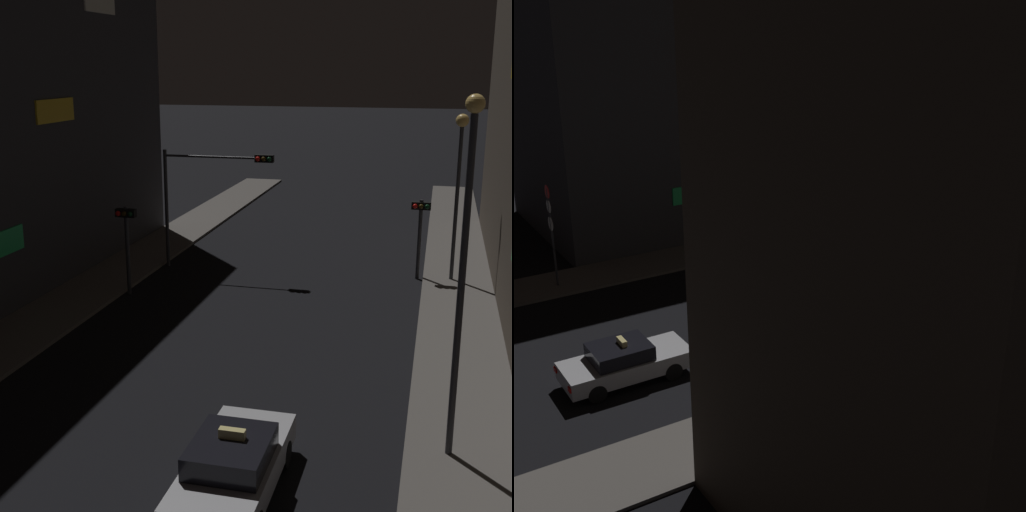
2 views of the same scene
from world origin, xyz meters
TOP-DOWN VIEW (x-y plane):
  - sidewalk_left at (-7.20, 24.07)m, footprint 2.82×52.14m
  - building_facade_left at (-14.15, 21.28)m, footprint 11.15×21.96m
  - taxi at (2.37, 8.42)m, footprint 1.82×4.45m
  - traffic_light_overhead at (-3.61, 25.03)m, footprint 4.98×0.42m
  - traffic_light_left_kerb at (-5.54, 20.73)m, footprint 0.80×0.42m
  - sign_pole_left at (-6.92, 8.89)m, footprint 0.62×0.10m
  - street_lamp_near_block at (6.81, 11.16)m, footprint 0.41×0.41m

SIDE VIEW (x-z plane):
  - sidewalk_left at x=-7.20m, z-range 0.00..0.13m
  - taxi at x=2.37m, z-range -0.07..1.55m
  - traffic_light_left_kerb at x=-5.54m, z-range 0.78..4.35m
  - sign_pole_left at x=-6.92m, z-range 0.62..5.25m
  - traffic_light_overhead at x=-3.61m, z-range 1.22..6.51m
  - street_lamp_near_block at x=6.81m, z-range 0.96..9.17m
  - building_facade_left at x=-14.15m, z-range 0.00..15.55m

